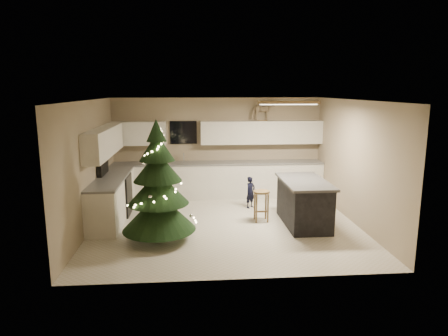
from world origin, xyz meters
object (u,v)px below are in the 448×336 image
Objects in this scene: rocking_horse at (263,110)px; island at (304,202)px; toddler at (251,192)px; christmas_tree at (158,192)px; bar_stool at (261,198)px.

island is at bearing 170.90° from rocking_horse.
toddler is 2.27m from rocking_horse.
christmas_tree reaches higher than toddler.
rocking_horse is at bearing 27.79° from toddler.
toddler is at bearing 43.58° from christmas_tree.
toddler is at bearing 137.71° from rocking_horse.
island is at bearing 12.50° from christmas_tree.
rocking_horse is (2.50, 3.08, 1.33)m from christmas_tree.
rocking_horse reaches higher than island.
christmas_tree is at bearing -167.50° from island.
rocking_horse is (-0.47, 2.43, 1.79)m from island.
island is 3.05m from rocking_horse.
bar_stool is (-0.85, 0.27, 0.03)m from island.
island is at bearing -93.46° from toddler.
bar_stool is at bearing -124.99° from toddler.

